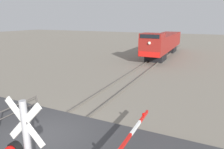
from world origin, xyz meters
The scene contains 6 objects.
ground_plane centered at (0.00, 0.00, 0.00)m, with size 160.00×160.00×0.00m, color gray.
rail_track_left centered at (-0.72, 0.00, 0.07)m, with size 0.08×80.00×0.15m, color #59544C.
rail_track_right centered at (0.72, 0.00, 0.07)m, with size 0.08×80.00×0.15m, color #59544C.
road_surface centered at (0.00, 0.00, 0.08)m, with size 36.00×5.00×0.16m, color #38383A.
locomotive centered at (0.00, 25.57, 1.99)m, with size 2.77×16.45×3.84m.
guard_railing centered at (-2.77, 0.92, 0.62)m, with size 0.08×2.71×0.95m.
Camera 1 is at (6.59, -6.49, 5.52)m, focal length 33.00 mm.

